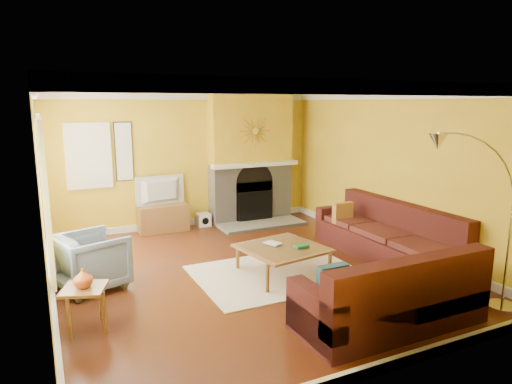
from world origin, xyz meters
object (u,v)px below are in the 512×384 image
media_console (163,218)px  armchair (91,261)px  arc_lamp (476,229)px  coffee_table (282,261)px  side_table (85,308)px  sectional_sofa (347,248)px

media_console → armchair: (-1.60, -2.40, 0.12)m
armchair → arc_lamp: 4.91m
coffee_table → side_table: bearing=-169.9°
side_table → sectional_sofa: bearing=-0.0°
sectional_sofa → armchair: size_ratio=4.33×
sectional_sofa → media_console: 4.03m
armchair → side_table: (-0.20, -1.20, -0.14)m
media_console → side_table: (-1.80, -3.60, -0.02)m
coffee_table → arc_lamp: bearing=-59.4°
sectional_sofa → armchair: sectional_sofa is taller
coffee_table → armchair: armchair is taller
sectional_sofa → armchair: 3.61m
coffee_table → sectional_sofa: bearing=-32.0°
armchair → coffee_table: bearing=-123.3°
media_console → side_table: media_console is taller
sectional_sofa → media_console: bearing=116.6°
arc_lamp → armchair: bearing=143.4°
sectional_sofa → coffee_table: 0.97m
sectional_sofa → side_table: sectional_sofa is taller
coffee_table → side_table: (-2.80, -0.50, 0.03)m
side_table → arc_lamp: 4.52m
coffee_table → arc_lamp: (1.30, -2.20, 0.88)m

